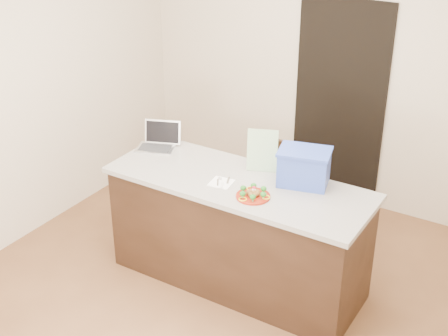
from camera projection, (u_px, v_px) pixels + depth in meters
The scene contains 16 objects.
ground at pixel (221, 296), 4.94m from camera, with size 4.00×4.00×0.00m, color brown.
room_shell at pixel (221, 104), 4.21m from camera, with size 4.00×4.00×4.00m.
doorway at pixel (339, 104), 5.95m from camera, with size 0.90×0.02×2.00m, color black.
island at pixel (238, 232), 4.92m from camera, with size 2.06×0.76×0.92m.
plate at pixel (253, 196), 4.48m from camera, with size 0.25×0.25×0.02m.
meatballs at pixel (254, 193), 4.47m from camera, with size 0.10×0.10×0.04m.
broccoli at pixel (253, 191), 4.47m from camera, with size 0.21×0.20×0.04m.
pepper_rings at pixel (253, 195), 4.48m from camera, with size 0.22×0.23×0.01m.
napkin at pixel (221, 183), 4.68m from camera, with size 0.16×0.16×0.01m, color white.
fork at pixel (220, 181), 4.69m from camera, with size 0.07×0.14×0.00m.
knife at pixel (224, 184), 4.65m from camera, with size 0.06×0.19×0.01m.
yogurt_bottle at pixel (254, 192), 4.50m from camera, with size 0.03×0.03×0.07m.
laptop at pixel (159, 140), 5.23m from camera, with size 0.37×0.35×0.22m.
leaflet at pixel (262, 151), 4.80m from camera, with size 0.24×0.00×0.34m, color silver.
blue_box at pixel (304, 167), 4.61m from camera, with size 0.44×0.36×0.28m.
chair at pixel (290, 189), 5.45m from camera, with size 0.41×0.41×0.91m.
Camera 1 is at (2.09, -3.36, 3.13)m, focal length 50.00 mm.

